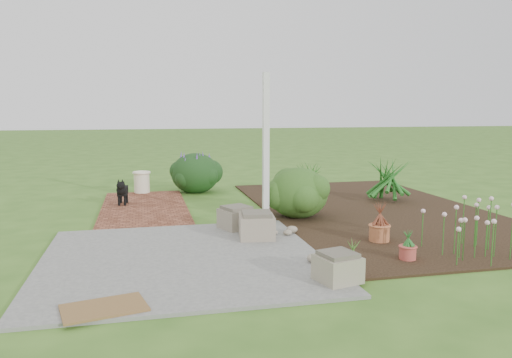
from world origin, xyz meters
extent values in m
plane|color=#3B6720|center=(0.00, 0.00, 0.00)|extent=(80.00, 80.00, 0.00)
cube|color=slate|center=(-1.25, -1.75, 0.02)|extent=(3.50, 3.50, 0.04)
cube|color=brown|center=(-1.70, 1.75, 0.02)|extent=(1.60, 3.50, 0.04)
cube|color=black|center=(2.50, 0.50, 0.01)|extent=(4.00, 7.00, 0.03)
cube|color=white|center=(0.30, 0.10, 1.25)|extent=(0.10, 0.10, 2.50)
cube|color=gray|center=(0.33, -3.02, 0.18)|extent=(0.51, 0.51, 0.28)
cube|color=gray|center=(-0.12, -1.03, 0.21)|extent=(0.56, 0.56, 0.33)
cube|color=gray|center=(-0.30, -0.38, 0.19)|extent=(0.60, 0.60, 0.30)
cube|color=brown|center=(-2.11, -3.25, 0.05)|extent=(0.86, 0.66, 0.02)
cube|color=black|center=(-2.11, 2.07, 0.31)|extent=(0.21, 0.39, 0.17)
cylinder|color=black|center=(-2.18, 1.94, 0.13)|extent=(0.05, 0.05, 0.19)
cylinder|color=black|center=(-2.07, 1.93, 0.13)|extent=(0.05, 0.05, 0.19)
cylinder|color=black|center=(-2.15, 2.21, 0.13)|extent=(0.05, 0.05, 0.19)
cylinder|color=black|center=(-2.04, 2.20, 0.13)|extent=(0.05, 0.05, 0.19)
sphere|color=black|center=(-2.13, 1.84, 0.44)|extent=(0.16, 0.16, 0.16)
cone|color=black|center=(-2.09, 2.27, 0.42)|extent=(0.07, 0.12, 0.14)
cylinder|color=#F1E7C6|center=(-1.74, 3.42, 0.27)|extent=(0.35, 0.35, 0.46)
ellipsoid|color=#123F0E|center=(0.92, 0.27, 0.48)|extent=(1.18, 1.18, 0.89)
cylinder|color=#B0643B|center=(1.57, -1.55, 0.15)|extent=(0.37, 0.37, 0.24)
cylinder|color=#B6483D|center=(1.51, -2.44, 0.12)|extent=(0.26, 0.26, 0.17)
cylinder|color=#A25F37|center=(0.52, -2.98, 0.14)|extent=(0.34, 0.34, 0.22)
ellipsoid|color=black|center=(-0.54, 3.42, 0.46)|extent=(1.19, 1.19, 0.93)
camera|label=1|loc=(-1.71, -7.93, 1.91)|focal=35.00mm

